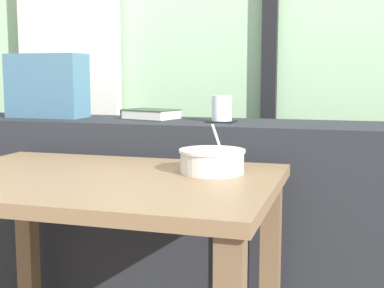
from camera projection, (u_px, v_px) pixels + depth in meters
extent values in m
cube|color=silver|center=(68.00, 26.00, 2.74)|extent=(0.56, 0.06, 2.50)
cube|color=black|center=(270.00, 10.00, 2.47)|extent=(0.07, 0.05, 2.60)
cube|color=#23262B|center=(187.00, 226.00, 2.08)|extent=(2.80, 0.38, 0.83)
cube|color=brown|center=(28.00, 256.00, 1.95)|extent=(0.06, 0.06, 0.68)
cube|color=brown|center=(270.00, 282.00, 1.70)|extent=(0.06, 0.06, 0.68)
cube|color=#846647|center=(99.00, 182.00, 1.49)|extent=(0.99, 0.70, 0.03)
cube|color=black|center=(222.00, 121.00, 1.98)|extent=(0.10, 0.10, 0.00)
cylinder|color=white|center=(222.00, 108.00, 1.97)|extent=(0.08, 0.08, 0.09)
cylinder|color=#CC4C38|center=(222.00, 111.00, 1.97)|extent=(0.07, 0.07, 0.06)
cube|color=#334233|center=(151.00, 119.00, 2.11)|extent=(0.23, 0.19, 0.00)
cube|color=silver|center=(151.00, 114.00, 2.11)|extent=(0.22, 0.18, 0.03)
cube|color=#334233|center=(151.00, 110.00, 2.10)|extent=(0.23, 0.19, 0.00)
cube|color=#334233|center=(132.00, 113.00, 2.16)|extent=(0.05, 0.14, 0.04)
cube|color=#426B84|center=(47.00, 86.00, 2.18)|extent=(0.32, 0.14, 0.26)
cylinder|color=silver|center=(212.00, 161.00, 1.53)|extent=(0.18, 0.18, 0.07)
cylinder|color=silver|center=(212.00, 151.00, 1.52)|extent=(0.19, 0.19, 0.01)
cylinder|color=tan|center=(212.00, 165.00, 1.53)|extent=(0.16, 0.16, 0.04)
cylinder|color=silver|center=(219.00, 145.00, 1.54)|extent=(0.02, 0.12, 0.13)
ellipsoid|color=silver|center=(221.00, 159.00, 1.57)|extent=(0.03, 0.05, 0.01)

